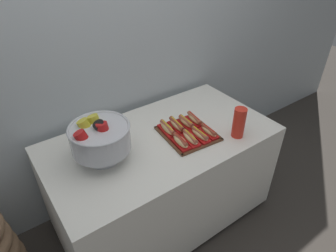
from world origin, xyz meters
name	(u,v)px	position (x,y,z in m)	size (l,w,h in m)	color
ground_plane	(163,213)	(0.00, 0.00, 0.00)	(10.00, 10.00, 0.00)	#38332D
back_wall	(118,41)	(0.00, 0.53, 1.30)	(6.00, 0.10, 2.60)	#B2BCC1
buffet_table	(162,177)	(0.00, 0.00, 0.41)	(1.56, 0.84, 0.79)	white
serving_tray	(188,134)	(0.16, -0.08, 0.79)	(0.36, 0.39, 0.01)	#56331E
hot_dog_0	(180,141)	(0.05, -0.15, 0.82)	(0.08, 0.17, 0.06)	#B21414
hot_dog_1	(190,138)	(0.12, -0.15, 0.82)	(0.09, 0.17, 0.06)	red
hot_dog_2	(200,135)	(0.19, -0.16, 0.82)	(0.07, 0.17, 0.06)	red
hot_dog_3	(209,131)	(0.27, -0.17, 0.82)	(0.07, 0.16, 0.06)	red
hot_dog_4	(167,129)	(0.06, 0.02, 0.82)	(0.08, 0.19, 0.06)	red
hot_dog_5	(177,125)	(0.13, 0.01, 0.82)	(0.08, 0.18, 0.06)	#B21414
hot_dog_6	(186,122)	(0.21, 0.00, 0.82)	(0.07, 0.16, 0.06)	#B21414
hot_dog_7	(195,120)	(0.28, 0.00, 0.82)	(0.08, 0.17, 0.06)	#B21414
punch_bowl	(100,137)	(-0.41, 0.03, 0.95)	(0.36, 0.36, 0.28)	silver
cup_stack	(239,123)	(0.43, -0.28, 0.89)	(0.08, 0.08, 0.21)	red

